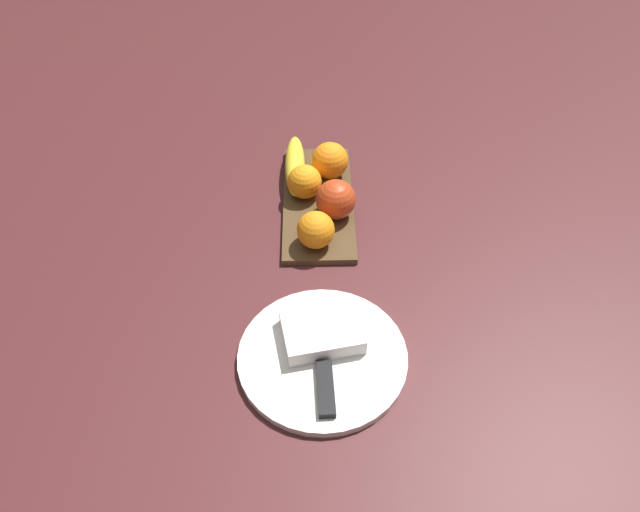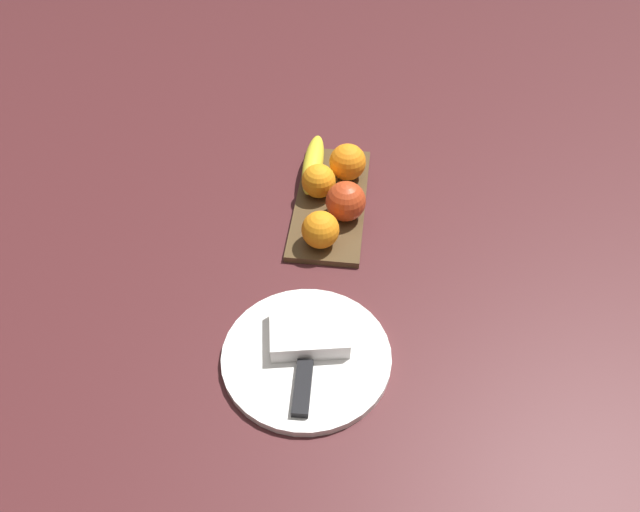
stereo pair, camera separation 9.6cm
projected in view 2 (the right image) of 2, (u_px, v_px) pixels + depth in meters
The scene contains 10 objects.
ground_plane at pixel (342, 214), 1.15m from camera, with size 2.40×2.40×0.00m, color #481E20.
fruit_tray at pixel (331, 202), 1.17m from camera, with size 0.32×0.13×0.01m, color #4F3B23.
apple at pixel (346, 201), 1.10m from camera, with size 0.07×0.07×0.07m, color #BC3C1A.
banana at pixel (313, 164), 1.21m from camera, with size 0.19×0.04×0.04m, color yellow.
orange_near_apple at pixel (350, 162), 1.18m from camera, with size 0.07×0.07×0.07m, color orange.
orange_near_banana at pixel (320, 230), 1.06m from camera, with size 0.07×0.07×0.07m, color orange.
orange_center at pixel (319, 181), 1.15m from camera, with size 0.07×0.07×0.07m, color orange.
dinner_plate at pixel (306, 356), 0.92m from camera, with size 0.26×0.26×0.01m, color white.
folded_napkin at pixel (309, 331), 0.93m from camera, with size 0.09×0.12×0.03m, color white.
knife at pixel (304, 379), 0.88m from camera, with size 0.18×0.03×0.01m.
Camera 2 is at (-0.85, -0.06, 0.78)m, focal length 33.97 mm.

